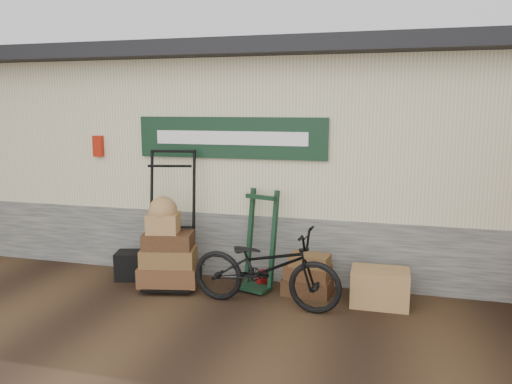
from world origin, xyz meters
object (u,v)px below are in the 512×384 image
(black_trunk, at_px, (131,265))
(wicker_hamper, at_px, (380,287))
(porter_trolley, at_px, (171,218))
(green_barrow, at_px, (260,240))
(suitcase_stack, at_px, (308,274))
(bicycle, at_px, (265,263))

(black_trunk, bearing_deg, wicker_hamper, -1.03)
(porter_trolley, xyz_separation_m, green_barrow, (1.17, 0.16, -0.27))
(green_barrow, height_order, black_trunk, green_barrow)
(green_barrow, distance_m, suitcase_stack, 0.75)
(porter_trolley, distance_m, suitcase_stack, 1.93)
(suitcase_stack, bearing_deg, porter_trolley, -176.72)
(black_trunk, bearing_deg, porter_trolley, -3.80)
(wicker_hamper, bearing_deg, porter_trolley, 179.64)
(wicker_hamper, bearing_deg, bicycle, -163.70)
(porter_trolley, xyz_separation_m, wicker_hamper, (2.70, -0.02, -0.69))
(porter_trolley, height_order, black_trunk, porter_trolley)
(porter_trolley, height_order, bicycle, porter_trolley)
(porter_trolley, xyz_separation_m, bicycle, (1.38, -0.40, -0.38))
(porter_trolley, xyz_separation_m, black_trunk, (-0.65, 0.04, -0.72))
(porter_trolley, relative_size, suitcase_stack, 3.03)
(porter_trolley, height_order, green_barrow, porter_trolley)
(wicker_hamper, distance_m, black_trunk, 3.35)
(suitcase_stack, height_order, black_trunk, suitcase_stack)
(suitcase_stack, height_order, bicycle, bicycle)
(bicycle, bearing_deg, porter_trolley, 78.27)
(wicker_hamper, distance_m, bicycle, 1.41)
(porter_trolley, relative_size, wicker_hamper, 2.71)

